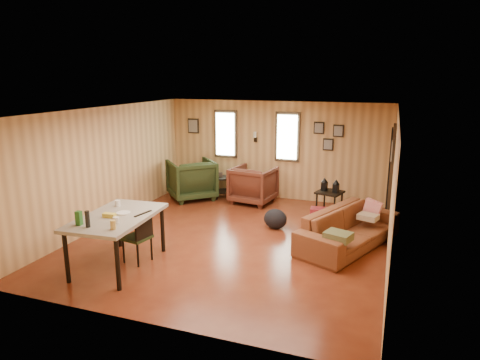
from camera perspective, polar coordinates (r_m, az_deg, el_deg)
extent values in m
cube|color=brown|center=(8.14, -0.95, -7.91)|extent=(5.50, 6.00, 0.02)
cube|color=#997C5B|center=(7.58, -1.03, 9.34)|extent=(5.50, 6.00, 0.02)
cube|color=tan|center=(10.59, 4.76, 3.97)|extent=(5.50, 0.02, 2.40)
cube|color=tan|center=(5.18, -12.85, -6.88)|extent=(5.50, 0.02, 2.40)
cube|color=tan|center=(9.10, -17.50, 1.74)|extent=(0.02, 6.00, 2.40)
cube|color=tan|center=(7.30, 19.74, -1.30)|extent=(0.02, 6.00, 2.40)
cube|color=black|center=(10.90, -1.91, 6.15)|extent=(0.60, 0.05, 1.20)
cube|color=#E0F2D1|center=(10.86, -1.99, 6.12)|extent=(0.48, 0.04, 1.06)
cube|color=black|center=(10.42, 6.34, 5.72)|extent=(0.60, 0.05, 1.20)
cube|color=#E0F2D1|center=(10.38, 6.29, 5.70)|extent=(0.48, 0.04, 1.06)
cube|color=black|center=(10.63, 2.09, 5.41)|extent=(0.07, 0.05, 0.12)
cylinder|color=silver|center=(10.55, 1.99, 6.06)|extent=(0.07, 0.07, 0.14)
cube|color=black|center=(9.24, 19.48, 0.51)|extent=(0.06, 1.00, 2.05)
cube|color=black|center=(9.24, 19.23, 0.53)|extent=(0.04, 0.82, 1.90)
cube|color=black|center=(10.25, 10.49, 6.85)|extent=(0.24, 0.04, 0.28)
cube|color=#9E998C|center=(10.22, 10.46, 6.83)|extent=(0.19, 0.02, 0.22)
cube|color=black|center=(10.19, 12.99, 6.41)|extent=(0.24, 0.04, 0.28)
cube|color=#9E998C|center=(10.16, 12.97, 6.39)|extent=(0.19, 0.02, 0.22)
cube|color=black|center=(10.26, 11.67, 4.66)|extent=(0.24, 0.04, 0.28)
cube|color=#9E998C|center=(10.23, 11.64, 4.64)|extent=(0.19, 0.02, 0.22)
cube|color=black|center=(11.23, -6.23, 7.18)|extent=(0.30, 0.04, 0.38)
cube|color=#9E998C|center=(11.21, -6.29, 7.17)|extent=(0.24, 0.02, 0.31)
cube|color=black|center=(8.03, 19.79, 3.67)|extent=(0.04, 0.34, 0.42)
cube|color=#9E998C|center=(8.03, 19.57, 3.69)|extent=(0.02, 0.27, 0.34)
imported|color=brown|center=(7.90, 14.40, -5.51)|extent=(1.53, 2.36, 0.89)
imported|color=#532619|center=(10.24, 1.81, -0.40)|extent=(1.06, 1.01, 0.97)
imported|color=#243116|center=(10.64, -6.47, 0.33)|extent=(1.43, 1.43, 1.07)
cube|color=black|center=(10.67, -1.98, 0.32)|extent=(0.65, 0.63, 0.04)
cube|color=black|center=(10.76, -1.97, -1.47)|extent=(0.59, 0.57, 0.03)
cylinder|color=black|center=(10.55, -3.10, -1.31)|extent=(0.05, 0.05, 0.50)
cylinder|color=black|center=(10.57, -0.78, -1.27)|extent=(0.05, 0.05, 0.50)
cylinder|color=black|center=(10.91, -3.13, -0.80)|extent=(0.05, 0.05, 0.50)
cylinder|color=black|center=(10.93, -0.88, -0.77)|extent=(0.05, 0.05, 0.50)
cube|color=#46352E|center=(10.65, -2.59, 0.72)|extent=(0.09, 0.05, 0.12)
cube|color=#46352E|center=(10.66, -1.49, 0.71)|extent=(0.08, 0.05, 0.11)
cube|color=black|center=(9.53, 11.88, -1.61)|extent=(0.63, 0.63, 0.04)
cylinder|color=black|center=(9.50, 10.17, -3.20)|extent=(0.05, 0.05, 0.51)
cylinder|color=black|center=(9.35, 12.46, -3.60)|extent=(0.05, 0.05, 0.51)
cylinder|color=black|center=(9.86, 11.18, -2.61)|extent=(0.05, 0.05, 0.51)
cylinder|color=black|center=(9.71, 13.40, -2.99)|extent=(0.05, 0.05, 0.51)
cube|color=black|center=(9.55, 11.18, -0.84)|extent=(0.14, 0.14, 0.19)
cone|color=black|center=(9.52, 11.22, 0.00)|extent=(0.19, 0.19, 0.10)
cube|color=black|center=(9.45, 12.66, -1.07)|extent=(0.14, 0.14, 0.19)
cone|color=black|center=(9.42, 12.70, -0.22)|extent=(0.19, 0.19, 0.10)
cube|color=maroon|center=(9.24, 10.52, -4.51)|extent=(0.40, 0.30, 0.27)
ellipsoid|color=black|center=(8.61, 4.74, -5.19)|extent=(0.53, 0.43, 0.40)
cube|color=#4F502D|center=(7.10, 12.97, -7.31)|extent=(0.49, 0.43, 0.13)
cube|color=red|center=(8.42, 17.25, -3.59)|extent=(0.37, 0.20, 0.36)
cube|color=gray|center=(8.22, 16.70, -4.73)|extent=(0.41, 0.36, 0.10)
cube|color=gray|center=(7.03, -16.13, -4.78)|extent=(1.12, 1.74, 0.06)
cylinder|color=black|center=(6.86, -22.14, -9.54)|extent=(0.07, 0.07, 0.80)
cylinder|color=black|center=(6.40, -16.01, -10.73)|extent=(0.07, 0.07, 0.80)
cylinder|color=black|center=(7.96, -15.81, -5.79)|extent=(0.07, 0.07, 0.80)
cylinder|color=black|center=(7.57, -10.29, -6.51)|extent=(0.07, 0.07, 0.80)
cylinder|color=silver|center=(6.64, -16.19, -5.19)|extent=(0.10, 0.10, 0.10)
cylinder|color=silver|center=(7.49, -16.00, -3.00)|extent=(0.10, 0.10, 0.10)
cube|color=#225820|center=(6.73, -20.69, -4.78)|extent=(0.08, 0.08, 0.21)
cylinder|color=black|center=(6.59, -19.67, -4.93)|extent=(0.07, 0.07, 0.25)
cylinder|color=tan|center=(6.41, -16.56, -5.74)|extent=(0.09, 0.09, 0.13)
cylinder|color=silver|center=(7.08, -15.29, -4.26)|extent=(0.24, 0.24, 0.02)
cube|color=gold|center=(6.95, -17.03, -4.53)|extent=(0.21, 0.10, 0.07)
cube|color=#243116|center=(7.25, -13.59, -7.45)|extent=(0.46, 0.46, 0.05)
cube|color=black|center=(7.06, -12.71, -5.98)|extent=(0.11, 0.37, 0.43)
cylinder|color=black|center=(7.34, -15.26, -9.11)|extent=(0.04, 0.04, 0.41)
cylinder|color=black|center=(7.12, -13.46, -9.70)|extent=(0.04, 0.04, 0.41)
cylinder|color=black|center=(7.54, -13.51, -8.37)|extent=(0.04, 0.04, 0.41)
cylinder|color=black|center=(7.33, -11.72, -8.91)|extent=(0.04, 0.04, 0.41)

